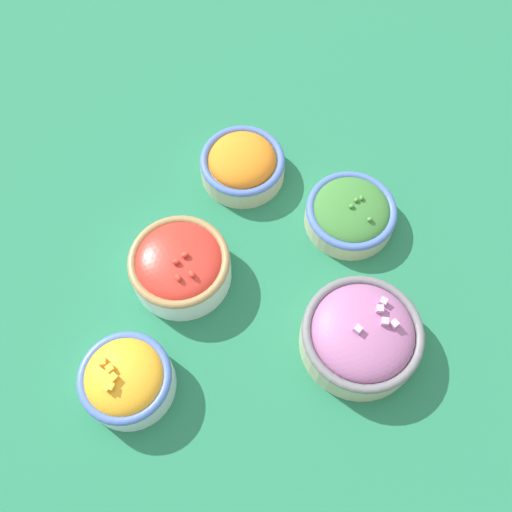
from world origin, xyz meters
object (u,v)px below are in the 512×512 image
at_px(bowl_carrots, 242,164).
at_px(bowl_broccoli, 351,213).
at_px(bowl_cherry_tomatoes, 180,265).
at_px(bowl_red_onion, 361,335).
at_px(bowl_squash, 126,379).

distance_m(bowl_carrots, bowl_broccoli, 0.18).
height_order(bowl_cherry_tomatoes, bowl_red_onion, bowl_red_onion).
bearing_deg(bowl_cherry_tomatoes, bowl_red_onion, 70.27).
bearing_deg(bowl_carrots, bowl_broccoli, 64.77).
relative_size(bowl_carrots, bowl_cherry_tomatoes, 0.92).
bearing_deg(bowl_red_onion, bowl_broccoli, -177.47).
distance_m(bowl_squash, bowl_carrots, 0.36).
relative_size(bowl_squash, bowl_broccoli, 0.89).
xyz_separation_m(bowl_carrots, bowl_broccoli, (0.08, 0.16, -0.00)).
bearing_deg(bowl_squash, bowl_broccoli, 132.16).
relative_size(bowl_cherry_tomatoes, bowl_red_onion, 0.89).
height_order(bowl_squash, bowl_carrots, bowl_squash).
height_order(bowl_squash, bowl_broccoli, bowl_squash).
relative_size(bowl_squash, bowl_red_onion, 0.75).
relative_size(bowl_squash, bowl_carrots, 0.92).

